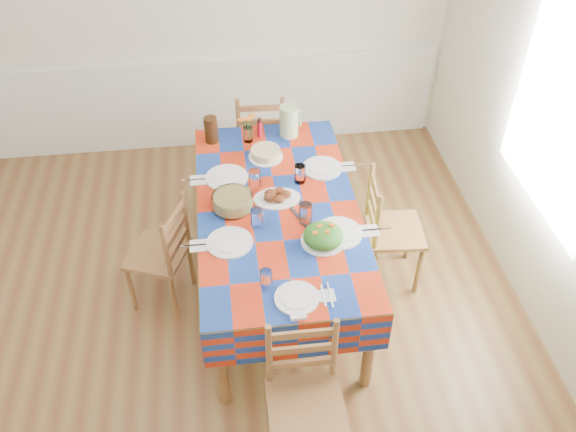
{
  "coord_description": "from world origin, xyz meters",
  "views": [
    {
      "loc": [
        0.11,
        -2.73,
        3.54
      ],
      "look_at": [
        0.5,
        0.28,
        0.87
      ],
      "focal_mm": 38.0,
      "sensor_mm": 36.0,
      "label": 1
    }
  ],
  "objects_px": {
    "green_pitcher": "(289,121)",
    "chair_far": "(261,139)",
    "dining_table": "(278,216)",
    "chair_near": "(305,398)",
    "meat_platter": "(277,197)",
    "tea_pitcher": "(211,130)",
    "chair_left": "(163,255)",
    "chair_right": "(389,231)"
  },
  "relations": [
    {
      "from": "green_pitcher",
      "to": "chair_left",
      "type": "bearing_deg",
      "value": -139.23
    },
    {
      "from": "dining_table",
      "to": "tea_pitcher",
      "type": "relative_size",
      "value": 9.77
    },
    {
      "from": "tea_pitcher",
      "to": "chair_near",
      "type": "height_order",
      "value": "tea_pitcher"
    },
    {
      "from": "dining_table",
      "to": "chair_near",
      "type": "distance_m",
      "value": 1.33
    },
    {
      "from": "chair_left",
      "to": "meat_platter",
      "type": "bearing_deg",
      "value": 117.25
    },
    {
      "from": "chair_near",
      "to": "chair_right",
      "type": "height_order",
      "value": "chair_near"
    },
    {
      "from": "tea_pitcher",
      "to": "chair_left",
      "type": "distance_m",
      "value": 1.07
    },
    {
      "from": "chair_near",
      "to": "green_pitcher",
      "type": "bearing_deg",
      "value": 85.61
    },
    {
      "from": "chair_near",
      "to": "meat_platter",
      "type": "bearing_deg",
      "value": 90.49
    },
    {
      "from": "chair_left",
      "to": "chair_near",
      "type": "bearing_deg",
      "value": 54.13
    },
    {
      "from": "chair_near",
      "to": "chair_left",
      "type": "bearing_deg",
      "value": 123.45
    },
    {
      "from": "dining_table",
      "to": "green_pitcher",
      "type": "xyz_separation_m",
      "value": [
        0.19,
        0.87,
        0.22
      ]
    },
    {
      "from": "green_pitcher",
      "to": "chair_left",
      "type": "relative_size",
      "value": 0.28
    },
    {
      "from": "meat_platter",
      "to": "chair_left",
      "type": "bearing_deg",
      "value": -174.03
    },
    {
      "from": "green_pitcher",
      "to": "chair_far",
      "type": "xyz_separation_m",
      "value": [
        -0.19,
        0.44,
        -0.45
      ]
    },
    {
      "from": "tea_pitcher",
      "to": "chair_left",
      "type": "bearing_deg",
      "value": -115.21
    },
    {
      "from": "chair_right",
      "to": "tea_pitcher",
      "type": "bearing_deg",
      "value": 60.51
    },
    {
      "from": "meat_platter",
      "to": "dining_table",
      "type": "bearing_deg",
      "value": -92.58
    },
    {
      "from": "meat_platter",
      "to": "green_pitcher",
      "type": "bearing_deg",
      "value": 76.75
    },
    {
      "from": "chair_far",
      "to": "meat_platter",
      "type": "bearing_deg",
      "value": 93.63
    },
    {
      "from": "green_pitcher",
      "to": "chair_far",
      "type": "distance_m",
      "value": 0.66
    },
    {
      "from": "chair_far",
      "to": "chair_right",
      "type": "distance_m",
      "value": 1.55
    },
    {
      "from": "green_pitcher",
      "to": "tea_pitcher",
      "type": "bearing_deg",
      "value": -178.87
    },
    {
      "from": "green_pitcher",
      "to": "chair_far",
      "type": "height_order",
      "value": "green_pitcher"
    },
    {
      "from": "dining_table",
      "to": "chair_far",
      "type": "xyz_separation_m",
      "value": [
        -0.0,
        1.31,
        -0.23
      ]
    },
    {
      "from": "green_pitcher",
      "to": "chair_near",
      "type": "relative_size",
      "value": 0.26
    },
    {
      "from": "tea_pitcher",
      "to": "chair_far",
      "type": "bearing_deg",
      "value": 47.03
    },
    {
      "from": "chair_right",
      "to": "chair_near",
      "type": "bearing_deg",
      "value": 152.45
    },
    {
      "from": "tea_pitcher",
      "to": "chair_far",
      "type": "distance_m",
      "value": 0.75
    },
    {
      "from": "dining_table",
      "to": "tea_pitcher",
      "type": "xyz_separation_m",
      "value": [
        -0.42,
        0.86,
        0.2
      ]
    },
    {
      "from": "tea_pitcher",
      "to": "meat_platter",
      "type": "bearing_deg",
      "value": -61.41
    },
    {
      "from": "dining_table",
      "to": "meat_platter",
      "type": "height_order",
      "value": "meat_platter"
    },
    {
      "from": "meat_platter",
      "to": "chair_left",
      "type": "relative_size",
      "value": 0.36
    },
    {
      "from": "chair_left",
      "to": "dining_table",
      "type": "bearing_deg",
      "value": 112.35
    },
    {
      "from": "meat_platter",
      "to": "chair_far",
      "type": "relative_size",
      "value": 0.34
    },
    {
      "from": "tea_pitcher",
      "to": "chair_right",
      "type": "xyz_separation_m",
      "value": [
        1.25,
        -0.85,
        -0.44
      ]
    },
    {
      "from": "green_pitcher",
      "to": "tea_pitcher",
      "type": "relative_size",
      "value": 1.2
    },
    {
      "from": "dining_table",
      "to": "chair_right",
      "type": "xyz_separation_m",
      "value": [
        0.83,
        0.0,
        -0.24
      ]
    },
    {
      "from": "tea_pitcher",
      "to": "chair_near",
      "type": "bearing_deg",
      "value": -78.91
    },
    {
      "from": "tea_pitcher",
      "to": "chair_right",
      "type": "relative_size",
      "value": 0.22
    },
    {
      "from": "meat_platter",
      "to": "tea_pitcher",
      "type": "height_order",
      "value": "tea_pitcher"
    },
    {
      "from": "dining_table",
      "to": "meat_platter",
      "type": "relative_size",
      "value": 6.28
    }
  ]
}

